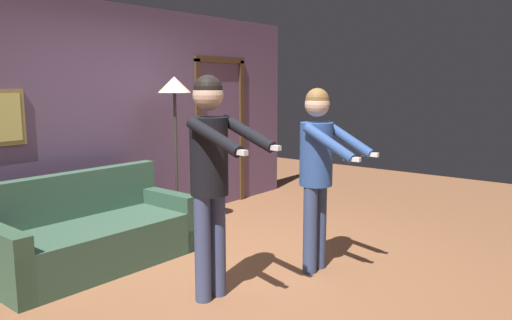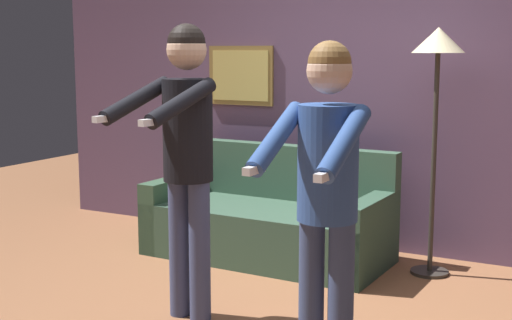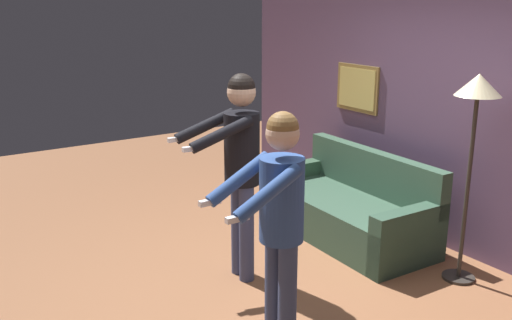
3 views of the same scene
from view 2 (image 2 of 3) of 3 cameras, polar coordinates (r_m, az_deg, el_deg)
The scene contains 5 objects.
back_wall_assembly at distance 5.88m, azimuth 10.02°, elevation 5.33°, with size 6.40×0.10×2.60m.
couch at distance 5.70m, azimuth 1.06°, elevation -5.06°, with size 1.92×0.91×0.87m.
torchiere_lamp at distance 5.26m, azimuth 14.32°, elevation 7.39°, with size 0.37×0.37×1.80m.
person_standing_left at distance 4.27m, azimuth -5.65°, elevation 1.51°, with size 0.48×0.75×1.80m.
person_standing_right at distance 3.50m, azimuth 5.64°, elevation -1.51°, with size 0.43×0.67×1.69m.
Camera 2 is at (1.82, -3.64, 1.64)m, focal length 50.00 mm.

